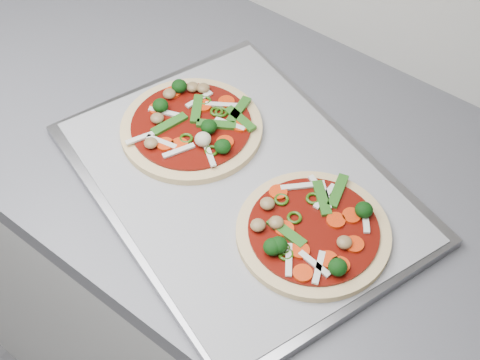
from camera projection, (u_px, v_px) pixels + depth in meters
The scene contains 6 objects.
base_cabinet at pixel (152, 242), 1.45m from camera, with size 3.60×0.60×0.86m, color silver.
countertop at pixel (125, 88), 1.11m from camera, with size 3.60×0.60×0.04m, color slate.
baking_tray at pixel (240, 183), 0.94m from camera, with size 0.50×0.37×0.02m, color gray.
parchment at pixel (240, 179), 0.93m from camera, with size 0.47×0.35×0.00m, color gray.
pizza_left at pixel (192, 126), 0.99m from camera, with size 0.28×0.28×0.04m.
pizza_right at pixel (312, 232), 0.86m from camera, with size 0.21×0.21×0.03m.
Camera 1 is at (0.66, 0.77, 1.63)m, focal length 50.00 mm.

